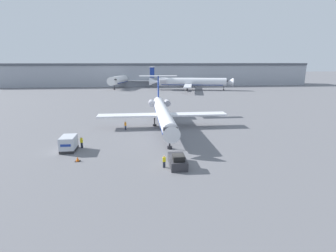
# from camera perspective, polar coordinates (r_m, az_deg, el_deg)

# --- Properties ---
(ground_plane) EXTENTS (600.00, 600.00, 0.00)m
(ground_plane) POSITION_cam_1_polar(r_m,az_deg,el_deg) (35.44, 1.58, -8.68)
(ground_plane) COLOR slate
(terminal_building) EXTENTS (180.00, 16.80, 12.39)m
(terminal_building) POSITION_cam_1_polar(r_m,az_deg,el_deg) (152.67, -4.26, 11.16)
(terminal_building) COLOR #9EA3AD
(terminal_building) RESTS_ON ground
(airplane_main) EXTENTS (27.17, 33.62, 9.96)m
(airplane_main) POSITION_cam_1_polar(r_m,az_deg,el_deg) (55.02, -1.16, 3.01)
(airplane_main) COLOR white
(airplane_main) RESTS_ON ground
(pushback_tug) EXTENTS (2.17, 4.59, 1.87)m
(pushback_tug) POSITION_cam_1_polar(r_m,az_deg,el_deg) (35.23, 2.09, -7.60)
(pushback_tug) COLOR #2D2D33
(pushback_tug) RESTS_ON ground
(luggage_cart) EXTENTS (2.16, 3.39, 2.34)m
(luggage_cart) POSITION_cam_1_polar(r_m,az_deg,el_deg) (43.59, -20.82, -3.59)
(luggage_cart) COLOR #232326
(luggage_cart) RESTS_ON ground
(worker_near_tug) EXTENTS (0.40, 0.24, 1.68)m
(worker_near_tug) POSITION_cam_1_polar(r_m,az_deg,el_deg) (34.61, -0.84, -7.68)
(worker_near_tug) COLOR #232838
(worker_near_tug) RESTS_ON ground
(worker_by_wing) EXTENTS (0.40, 0.25, 1.78)m
(worker_by_wing) POSITION_cam_1_polar(r_m,az_deg,el_deg) (53.89, -9.25, 0.16)
(worker_by_wing) COLOR #232838
(worker_by_wing) RESTS_ON ground
(worker_on_apron) EXTENTS (0.40, 0.26, 1.88)m
(worker_on_apron) POSITION_cam_1_polar(r_m,az_deg,el_deg) (44.32, -18.30, -3.33)
(worker_on_apron) COLOR #232838
(worker_on_apron) RESTS_ON ground
(traffic_cone_left) EXTENTS (0.69, 0.69, 0.66)m
(traffic_cone_left) POSITION_cam_1_polar(r_m,az_deg,el_deg) (38.98, -19.10, -6.83)
(traffic_cone_left) COLOR black
(traffic_cone_left) RESTS_ON ground
(airplane_parked_far_left) EXTENTS (38.37, 38.99, 11.38)m
(airplane_parked_far_left) POSITION_cam_1_polar(r_m,az_deg,el_deg) (145.61, -9.48, 10.09)
(airplane_parked_far_left) COLOR white
(airplane_parked_far_left) RESTS_ON ground
(airplane_parked_far_right) EXTENTS (40.00, 38.75, 10.92)m
(airplane_parked_far_right) POSITION_cam_1_polar(r_m,az_deg,el_deg) (127.83, 4.82, 9.53)
(airplane_parked_far_right) COLOR silver
(airplane_parked_far_right) RESTS_ON ground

